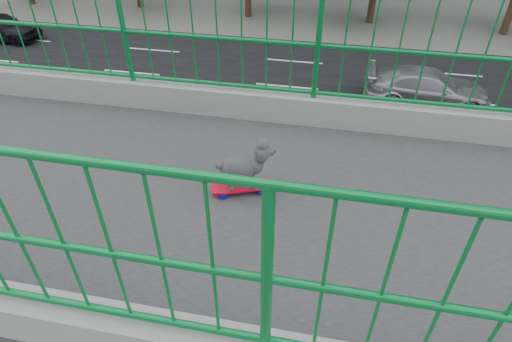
{
  "coord_description": "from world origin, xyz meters",
  "views": [
    {
      "loc": [
        2.6,
        2.19,
        9.41
      ],
      "look_at": [
        -0.5,
        1.57,
        6.94
      ],
      "focal_mm": 29.86,
      "sensor_mm": 36.0,
      "label": 1
    }
  ],
  "objects_px": {
    "poodle": "(244,165)",
    "car_4": "(0,27)",
    "car_5": "(8,188)",
    "skateboard": "(242,187)",
    "car_3": "(427,88)"
  },
  "relations": [
    {
      "from": "poodle",
      "to": "car_4",
      "type": "distance_m",
      "value": 27.37
    },
    {
      "from": "poodle",
      "to": "car_4",
      "type": "relative_size",
      "value": 0.1
    },
    {
      "from": "poodle",
      "to": "car_4",
      "type": "bearing_deg",
      "value": -155.37
    },
    {
      "from": "car_3",
      "to": "car_4",
      "type": "distance_m",
      "value": 23.87
    },
    {
      "from": "car_4",
      "to": "poodle",
      "type": "bearing_deg",
      "value": -134.61
    },
    {
      "from": "skateboard",
      "to": "poodle",
      "type": "height_order",
      "value": "poodle"
    },
    {
      "from": "skateboard",
      "to": "car_4",
      "type": "bearing_deg",
      "value": -155.43
    },
    {
      "from": "poodle",
      "to": "car_5",
      "type": "height_order",
      "value": "poodle"
    },
    {
      "from": "poodle",
      "to": "car_5",
      "type": "xyz_separation_m",
      "value": [
        -5.87,
        -9.14,
        -6.63
      ]
    },
    {
      "from": "car_5",
      "to": "poodle",
      "type": "bearing_deg",
      "value": 57.29
    },
    {
      "from": "skateboard",
      "to": "car_5",
      "type": "distance_m",
      "value": 12.59
    },
    {
      "from": "car_3",
      "to": "car_4",
      "type": "xyz_separation_m",
      "value": [
        -3.2,
        -23.65,
        0.0
      ]
    },
    {
      "from": "car_5",
      "to": "car_3",
      "type": "bearing_deg",
      "value": 124.69
    },
    {
      "from": "car_5",
      "to": "skateboard",
      "type": "bearing_deg",
      "value": 57.18
    },
    {
      "from": "car_3",
      "to": "skateboard",
      "type": "bearing_deg",
      "value": 162.92
    }
  ]
}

